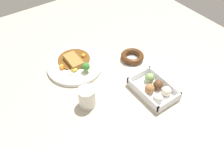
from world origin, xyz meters
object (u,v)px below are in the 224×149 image
at_px(curry_plate, 75,65).
at_px(chocolate_ring_donut, 132,57).
at_px(coffee_mug, 87,97).
at_px(donut_box, 154,89).

height_order(curry_plate, chocolate_ring_donut, curry_plate).
bearing_deg(coffee_mug, chocolate_ring_donut, -70.47).
distance_m(curry_plate, chocolate_ring_donut, 0.28).
xyz_separation_m(donut_box, chocolate_ring_donut, (0.23, -0.06, -0.01)).
xyz_separation_m(donut_box, coffee_mug, (0.11, 0.27, 0.02)).
distance_m(curry_plate, donut_box, 0.39).
distance_m(curry_plate, coffee_mug, 0.24).
bearing_deg(donut_box, curry_plate, 30.31).
xyz_separation_m(chocolate_ring_donut, coffee_mug, (-0.12, 0.33, 0.03)).
height_order(donut_box, coffee_mug, coffee_mug).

